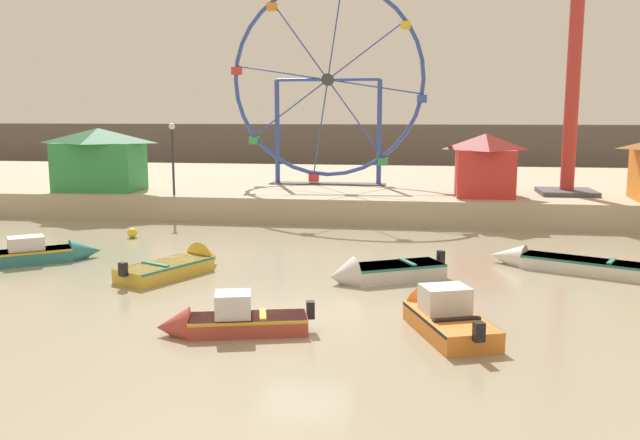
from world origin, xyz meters
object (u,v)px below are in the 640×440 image
(motorboat_orange_hull, at_px, (440,314))
(drop_tower_red_tower, at_px, (576,31))
(motorboat_white_red_stripe, at_px, (564,263))
(mooring_buoy_orange, at_px, (132,233))
(motorboat_faded_red, at_px, (226,321))
(motorboat_teal_painted, at_px, (34,254))
(ferris_wheel_blue_frame, at_px, (328,83))
(motorboat_pale_grey, at_px, (379,272))
(promenade_lamp_near, at_px, (173,148))
(motorboat_mustard_yellow, at_px, (182,265))
(carnival_booth_green_kiosk, at_px, (99,158))
(carnival_booth_red_striped, at_px, (485,164))

(motorboat_orange_hull, relative_size, drop_tower_red_tower, 0.25)
(motorboat_white_red_stripe, bearing_deg, mooring_buoy_orange, 12.86)
(motorboat_faded_red, relative_size, motorboat_teal_painted, 0.83)
(motorboat_teal_painted, distance_m, ferris_wheel_blue_frame, 20.20)
(motorboat_faded_red, distance_m, motorboat_pale_grey, 6.84)
(promenade_lamp_near, bearing_deg, motorboat_faded_red, -65.69)
(motorboat_mustard_yellow, height_order, carnival_booth_green_kiosk, carnival_booth_green_kiosk)
(motorboat_teal_painted, height_order, mooring_buoy_orange, motorboat_teal_painted)
(carnival_booth_red_striped, bearing_deg, motorboat_teal_painted, -143.97)
(carnival_booth_green_kiosk, distance_m, mooring_buoy_orange, 8.71)
(carnival_booth_red_striped, bearing_deg, mooring_buoy_orange, -155.37)
(motorboat_mustard_yellow, distance_m, carnival_booth_red_striped, 17.53)
(carnival_booth_red_striped, distance_m, promenade_lamp_near, 15.95)
(ferris_wheel_blue_frame, relative_size, carnival_booth_green_kiosk, 2.39)
(motorboat_teal_painted, distance_m, drop_tower_red_tower, 27.27)
(motorboat_pale_grey, xyz_separation_m, carnival_booth_red_striped, (4.50, 13.33, 2.63))
(motorboat_faded_red, relative_size, mooring_buoy_orange, 9.00)
(motorboat_orange_hull, bearing_deg, motorboat_white_red_stripe, -53.11)
(carnival_booth_red_striped, bearing_deg, carnival_booth_green_kiosk, -178.63)
(drop_tower_red_tower, xyz_separation_m, carnival_booth_green_kiosk, (-24.87, -1.88, -6.51))
(motorboat_faded_red, distance_m, carnival_booth_green_kiosk, 22.71)
(motorboat_faded_red, height_order, promenade_lamp_near, promenade_lamp_near)
(motorboat_pale_grey, xyz_separation_m, carnival_booth_green_kiosk, (-16.02, 12.84, 2.74))
(promenade_lamp_near, xyz_separation_m, mooring_buoy_orange, (0.07, -5.43, -3.47))
(carnival_booth_red_striped, xyz_separation_m, mooring_buoy_orange, (-15.76, -7.23, -2.69))
(motorboat_faded_red, bearing_deg, motorboat_white_red_stripe, -154.19)
(motorboat_pale_grey, relative_size, promenade_lamp_near, 1.09)
(motorboat_teal_painted, bearing_deg, mooring_buoy_orange, 38.03)
(motorboat_pale_grey, height_order, mooring_buoy_orange, motorboat_pale_grey)
(motorboat_mustard_yellow, distance_m, motorboat_orange_hull, 9.92)
(motorboat_faded_red, relative_size, carnival_booth_red_striped, 1.22)
(motorboat_white_red_stripe, distance_m, promenade_lamp_near, 20.16)
(promenade_lamp_near, bearing_deg, motorboat_teal_painted, -97.40)
(motorboat_faded_red, relative_size, motorboat_white_red_stripe, 0.67)
(drop_tower_red_tower, xyz_separation_m, mooring_buoy_orange, (-20.11, -8.62, -9.31))
(motorboat_faded_red, bearing_deg, promenade_lamp_near, -80.29)
(ferris_wheel_blue_frame, distance_m, carnival_booth_green_kiosk, 13.50)
(motorboat_white_red_stripe, distance_m, ferris_wheel_blue_frame, 19.81)
(motorboat_orange_hull, xyz_separation_m, promenade_lamp_near, (-13.19, 16.09, 3.34))
(motorboat_orange_hull, relative_size, mooring_buoy_orange, 9.22)
(drop_tower_red_tower, bearing_deg, carnival_booth_red_striped, -162.28)
(motorboat_mustard_yellow, bearing_deg, motorboat_faded_red, -125.36)
(motorboat_faded_red, distance_m, motorboat_teal_painted, 11.43)
(motorboat_white_red_stripe, bearing_deg, motorboat_teal_painted, 29.53)
(motorboat_white_red_stripe, bearing_deg, ferris_wheel_blue_frame, -31.03)
(motorboat_white_red_stripe, bearing_deg, carnival_booth_green_kiosk, -0.33)
(motorboat_teal_painted, relative_size, carnival_booth_green_kiosk, 0.97)
(motorboat_pale_grey, bearing_deg, motorboat_faded_red, 32.22)
(drop_tower_red_tower, bearing_deg, motorboat_pale_grey, -121.00)
(ferris_wheel_blue_frame, relative_size, carnival_booth_red_striped, 3.60)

